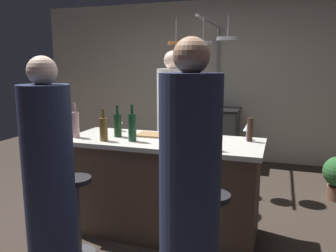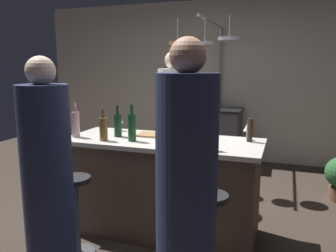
% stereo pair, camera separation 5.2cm
% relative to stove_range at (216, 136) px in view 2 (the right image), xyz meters
% --- Properties ---
extents(ground_plane, '(9.00, 9.00, 0.00)m').
position_rel_stove_range_xyz_m(ground_plane, '(0.00, -2.45, -0.45)').
color(ground_plane, '#382D26').
extents(back_wall, '(6.40, 0.16, 2.60)m').
position_rel_stove_range_xyz_m(back_wall, '(0.00, 0.40, 0.85)').
color(back_wall, beige).
rests_on(back_wall, ground_plane).
extents(kitchen_island, '(1.80, 0.72, 0.90)m').
position_rel_stove_range_xyz_m(kitchen_island, '(0.00, -2.45, 0.01)').
color(kitchen_island, brown).
rests_on(kitchen_island, ground_plane).
extents(stove_range, '(0.80, 0.64, 0.89)m').
position_rel_stove_range_xyz_m(stove_range, '(0.00, 0.00, 0.00)').
color(stove_range, '#47474C').
rests_on(stove_range, ground_plane).
extents(chef, '(0.36, 0.36, 1.73)m').
position_rel_stove_range_xyz_m(chef, '(-0.16, -1.64, 0.35)').
color(chef, white).
rests_on(chef, ground_plane).
extents(bar_stool_left, '(0.28, 0.28, 0.68)m').
position_rel_stove_range_xyz_m(bar_stool_left, '(-0.53, -3.07, -0.07)').
color(bar_stool_left, '#4C4C51').
rests_on(bar_stool_left, ground_plane).
extents(guest_left, '(0.34, 0.34, 1.63)m').
position_rel_stove_range_xyz_m(guest_left, '(-0.48, -3.44, 0.31)').
color(guest_left, '#262D4C').
rests_on(guest_left, ground_plane).
extents(bar_stool_right, '(0.28, 0.28, 0.68)m').
position_rel_stove_range_xyz_m(bar_stool_right, '(0.58, -3.07, -0.07)').
color(bar_stool_right, '#4C4C51').
rests_on(bar_stool_right, ground_plane).
extents(guest_right, '(0.37, 0.37, 1.73)m').
position_rel_stove_range_xyz_m(guest_right, '(0.52, -3.46, 0.35)').
color(guest_right, '#262D4C').
rests_on(guest_right, ground_plane).
extents(overhead_pot_rack, '(0.90, 1.50, 2.17)m').
position_rel_stove_range_xyz_m(overhead_pot_rack, '(0.05, -0.61, 1.22)').
color(overhead_pot_rack, gray).
rests_on(overhead_pot_rack, ground_plane).
extents(cutting_board, '(0.32, 0.22, 0.02)m').
position_rel_stove_range_xyz_m(cutting_board, '(-0.14, -2.32, 0.46)').
color(cutting_board, '#997047').
rests_on(cutting_board, kitchen_island).
extents(pepper_mill, '(0.05, 0.05, 0.21)m').
position_rel_stove_range_xyz_m(pepper_mill, '(0.76, -2.28, 0.56)').
color(pepper_mill, '#382319').
rests_on(pepper_mill, kitchen_island).
extents(wine_bottle_green, '(0.07, 0.07, 0.33)m').
position_rel_stove_range_xyz_m(wine_bottle_green, '(-0.24, -2.60, 0.58)').
color(wine_bottle_green, '#193D23').
rests_on(wine_bottle_green, kitchen_island).
extents(wine_bottle_amber, '(0.07, 0.07, 0.29)m').
position_rel_stove_range_xyz_m(wine_bottle_amber, '(-0.49, -2.66, 0.56)').
color(wine_bottle_amber, brown).
rests_on(wine_bottle_amber, kitchen_island).
extents(wine_bottle_rose, '(0.07, 0.07, 0.32)m').
position_rel_stove_range_xyz_m(wine_bottle_rose, '(-0.81, -2.62, 0.58)').
color(wine_bottle_rose, '#B78C8E').
rests_on(wine_bottle_rose, kitchen_island).
extents(wine_bottle_dark, '(0.07, 0.07, 0.31)m').
position_rel_stove_range_xyz_m(wine_bottle_dark, '(0.46, -2.69, 0.57)').
color(wine_bottle_dark, black).
rests_on(wine_bottle_dark, kitchen_island).
extents(wine_bottle_red, '(0.07, 0.07, 0.30)m').
position_rel_stove_range_xyz_m(wine_bottle_red, '(-0.45, -2.46, 0.57)').
color(wine_bottle_red, '#143319').
rests_on(wine_bottle_red, kitchen_island).
extents(wine_glass_by_chef, '(0.07, 0.07, 0.15)m').
position_rel_stove_range_xyz_m(wine_glass_by_chef, '(0.34, -2.27, 0.56)').
color(wine_glass_by_chef, silver).
rests_on(wine_glass_by_chef, kitchen_island).
extents(wine_glass_near_right_guest, '(0.07, 0.07, 0.15)m').
position_rel_stove_range_xyz_m(wine_glass_near_right_guest, '(-0.55, -2.21, 0.56)').
color(wine_glass_near_right_guest, silver).
rests_on(wine_glass_near_right_guest, kitchen_island).
extents(wine_glass_near_left_guest, '(0.07, 0.07, 0.15)m').
position_rel_stove_range_xyz_m(wine_glass_near_left_guest, '(0.72, -2.20, 0.56)').
color(wine_glass_near_left_guest, silver).
rests_on(wine_glass_near_left_guest, kitchen_island).
extents(mixing_bowl_blue, '(0.14, 0.14, 0.07)m').
position_rel_stove_range_xyz_m(mixing_bowl_blue, '(0.35, -2.53, 0.49)').
color(mixing_bowl_blue, '#334C6B').
rests_on(mixing_bowl_blue, kitchen_island).
extents(mixing_bowl_steel, '(0.14, 0.14, 0.07)m').
position_rel_stove_range_xyz_m(mixing_bowl_steel, '(0.09, -2.50, 0.49)').
color(mixing_bowl_steel, '#B7B7BC').
rests_on(mixing_bowl_steel, kitchen_island).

